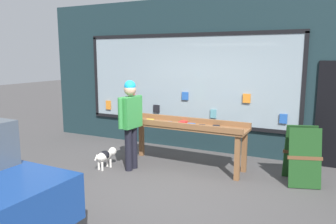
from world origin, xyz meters
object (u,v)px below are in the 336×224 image
(person_browsing, at_px, (131,118))
(small_dog, at_px, (106,155))
(display_table_main, at_px, (184,129))
(sandwich_board_sign, at_px, (302,155))

(person_browsing, relative_size, small_dog, 2.97)
(display_table_main, xyz_separation_m, sandwich_board_sign, (2.17, 0.09, -0.26))
(display_table_main, height_order, small_dog, display_table_main)
(small_dog, relative_size, sandwich_board_sign, 0.59)
(display_table_main, relative_size, small_dog, 4.27)
(small_dog, distance_m, sandwich_board_sign, 3.63)
(person_browsing, height_order, small_dog, person_browsing)
(display_table_main, distance_m, small_dog, 1.63)
(person_browsing, bearing_deg, display_table_main, -49.91)
(person_browsing, bearing_deg, sandwich_board_sign, -71.84)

